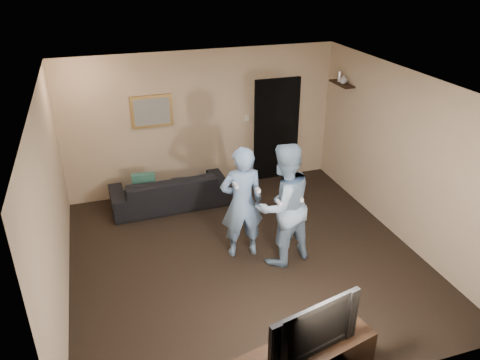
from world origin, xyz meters
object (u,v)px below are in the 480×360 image
object	(u,v)px
television	(308,324)
wii_player_right	(283,205)
sofa	(170,190)
wii_player_left	(242,203)

from	to	relation	value
television	wii_player_right	size ratio (longest dim) A/B	0.58
sofa	television	distance (m)	4.35
television	wii_player_left	size ratio (longest dim) A/B	0.61
sofa	wii_player_left	world-z (taller)	wii_player_left
wii_player_left	sofa	bearing A→B (deg)	112.78
sofa	television	world-z (taller)	television
wii_player_right	wii_player_left	bearing A→B (deg)	146.98
sofa	television	xyz separation A→B (m)	(0.63, -4.27, 0.53)
wii_player_left	wii_player_right	xyz separation A→B (m)	(0.50, -0.32, 0.05)
wii_player_right	sofa	bearing A→B (deg)	120.56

